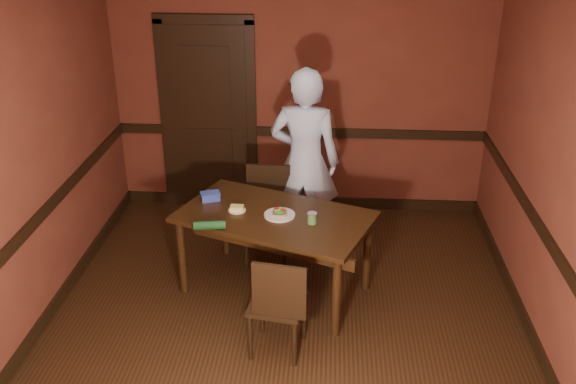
# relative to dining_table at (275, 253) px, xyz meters

# --- Properties ---
(floor) EXTENTS (4.00, 4.50, 0.01)m
(floor) POSITION_rel_dining_table_xyz_m (0.13, -0.50, -0.38)
(floor) COLOR black
(floor) RESTS_ON ground
(wall_back) EXTENTS (4.00, 0.02, 2.70)m
(wall_back) POSITION_rel_dining_table_xyz_m (0.13, 1.75, 0.97)
(wall_back) COLOR maroon
(wall_back) RESTS_ON ground
(wall_front) EXTENTS (4.00, 0.02, 2.70)m
(wall_front) POSITION_rel_dining_table_xyz_m (0.13, -2.75, 0.97)
(wall_front) COLOR maroon
(wall_front) RESTS_ON ground
(wall_left) EXTENTS (0.02, 4.50, 2.70)m
(wall_left) POSITION_rel_dining_table_xyz_m (-1.87, -0.50, 0.97)
(wall_left) COLOR maroon
(wall_left) RESTS_ON ground
(wall_right) EXTENTS (0.02, 4.50, 2.70)m
(wall_right) POSITION_rel_dining_table_xyz_m (2.13, -0.50, 0.97)
(wall_right) COLOR maroon
(wall_right) RESTS_ON ground
(dado_back) EXTENTS (4.00, 0.03, 0.10)m
(dado_back) POSITION_rel_dining_table_xyz_m (0.13, 1.73, 0.52)
(dado_back) COLOR black
(dado_back) RESTS_ON ground
(dado_left) EXTENTS (0.03, 4.50, 0.10)m
(dado_left) POSITION_rel_dining_table_xyz_m (-1.86, -0.50, 0.52)
(dado_left) COLOR black
(dado_left) RESTS_ON ground
(dado_right) EXTENTS (0.03, 4.50, 0.10)m
(dado_right) POSITION_rel_dining_table_xyz_m (2.11, -0.50, 0.52)
(dado_right) COLOR black
(dado_right) RESTS_ON ground
(baseboard_back) EXTENTS (4.00, 0.03, 0.12)m
(baseboard_back) POSITION_rel_dining_table_xyz_m (0.13, 1.73, -0.32)
(baseboard_back) COLOR black
(baseboard_back) RESTS_ON ground
(baseboard_left) EXTENTS (0.03, 4.50, 0.12)m
(baseboard_left) POSITION_rel_dining_table_xyz_m (-1.86, -0.50, -0.32)
(baseboard_left) COLOR black
(baseboard_left) RESTS_ON ground
(baseboard_right) EXTENTS (0.03, 4.50, 0.12)m
(baseboard_right) POSITION_rel_dining_table_xyz_m (2.11, -0.50, -0.32)
(baseboard_right) COLOR black
(baseboard_right) RESTS_ON ground
(door) EXTENTS (1.05, 0.07, 2.20)m
(door) POSITION_rel_dining_table_xyz_m (-0.87, 1.71, 0.71)
(door) COLOR black
(door) RESTS_ON ground
(dining_table) EXTENTS (1.84, 1.44, 0.76)m
(dining_table) POSITION_rel_dining_table_xyz_m (0.00, 0.00, 0.00)
(dining_table) COLOR black
(dining_table) RESTS_ON floor
(chair_far) EXTENTS (0.44, 0.44, 0.91)m
(chair_far) POSITION_rel_dining_table_xyz_m (-0.12, 0.56, 0.08)
(chair_far) COLOR black
(chair_far) RESTS_ON floor
(chair_near) EXTENTS (0.47, 0.47, 0.87)m
(chair_near) POSITION_rel_dining_table_xyz_m (0.09, -0.82, 0.05)
(chair_near) COLOR black
(chair_near) RESTS_ON floor
(person) EXTENTS (0.72, 0.51, 1.85)m
(person) POSITION_rel_dining_table_xyz_m (0.22, 0.82, 0.54)
(person) COLOR silver
(person) RESTS_ON floor
(sandwich_plate) EXTENTS (0.27, 0.27, 0.07)m
(sandwich_plate) POSITION_rel_dining_table_xyz_m (0.04, -0.02, 0.40)
(sandwich_plate) COLOR silver
(sandwich_plate) RESTS_ON dining_table
(sauce_jar) EXTENTS (0.08, 0.08, 0.10)m
(sauce_jar) POSITION_rel_dining_table_xyz_m (0.33, -0.14, 0.43)
(sauce_jar) COLOR #487F3C
(sauce_jar) RESTS_ON dining_table
(cheese_saucer) EXTENTS (0.15, 0.15, 0.05)m
(cheese_saucer) POSITION_rel_dining_table_xyz_m (-0.33, 0.05, 0.40)
(cheese_saucer) COLOR silver
(cheese_saucer) RESTS_ON dining_table
(food_tub) EXTENTS (0.20, 0.17, 0.07)m
(food_tub) POSITION_rel_dining_table_xyz_m (-0.60, 0.25, 0.42)
(food_tub) COLOR #3451BC
(food_tub) RESTS_ON dining_table
(wrapped_veg) EXTENTS (0.27, 0.11, 0.07)m
(wrapped_veg) POSITION_rel_dining_table_xyz_m (-0.51, -0.30, 0.42)
(wrapped_veg) COLOR #14451C
(wrapped_veg) RESTS_ON dining_table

